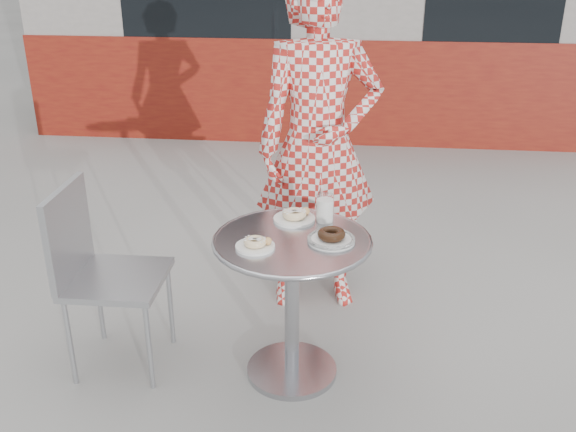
# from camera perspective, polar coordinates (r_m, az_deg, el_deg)

# --- Properties ---
(ground) EXTENTS (60.00, 60.00, 0.00)m
(ground) POSITION_cam_1_polar(r_m,az_deg,el_deg) (3.11, 0.65, -13.41)
(ground) COLOR #A9A6A1
(ground) RESTS_ON ground
(bistro_table) EXTENTS (0.69, 0.69, 0.70)m
(bistro_table) POSITION_cam_1_polar(r_m,az_deg,el_deg) (2.80, 0.37, -5.16)
(bistro_table) COLOR #B6B6BB
(bistro_table) RESTS_ON ground
(chair_far) EXTENTS (0.44, 0.44, 0.79)m
(chair_far) POSITION_cam_1_polar(r_m,az_deg,el_deg) (3.80, 1.87, -1.84)
(chair_far) COLOR #A3A5AA
(chair_far) RESTS_ON ground
(chair_left) EXTENTS (0.43, 0.43, 0.88)m
(chair_left) POSITION_cam_1_polar(r_m,az_deg,el_deg) (3.11, -14.82, -8.29)
(chair_left) COLOR #A3A5AA
(chair_left) RESTS_ON ground
(seated_person) EXTENTS (0.72, 0.55, 1.78)m
(seated_person) POSITION_cam_1_polar(r_m,az_deg,el_deg) (3.31, 2.74, 6.23)
(seated_person) COLOR red
(seated_person) RESTS_ON ground
(plate_far) EXTENTS (0.19, 0.19, 0.05)m
(plate_far) POSITION_cam_1_polar(r_m,az_deg,el_deg) (2.90, 0.62, -0.01)
(plate_far) COLOR white
(plate_far) RESTS_ON bistro_table
(plate_near) EXTENTS (0.16, 0.16, 0.04)m
(plate_near) POSITION_cam_1_polar(r_m,az_deg,el_deg) (2.65, -2.88, -2.48)
(plate_near) COLOR white
(plate_near) RESTS_ON bistro_table
(plate_checker) EXTENTS (0.20, 0.20, 0.05)m
(plate_checker) POSITION_cam_1_polar(r_m,az_deg,el_deg) (2.70, 3.87, -1.94)
(plate_checker) COLOR white
(plate_checker) RESTS_ON bistro_table
(milk_cup) EXTENTS (0.08, 0.08, 0.13)m
(milk_cup) POSITION_cam_1_polar(r_m,az_deg,el_deg) (2.87, 3.30, 0.62)
(milk_cup) COLOR white
(milk_cup) RESTS_ON bistro_table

